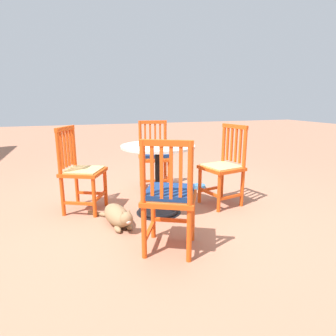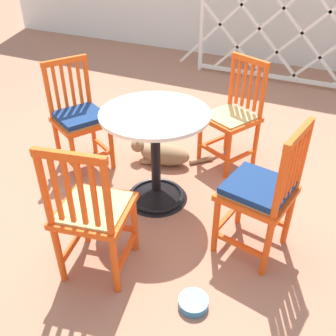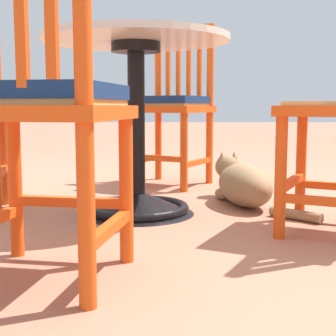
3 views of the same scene
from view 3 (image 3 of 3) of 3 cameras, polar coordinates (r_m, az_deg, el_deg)
name	(u,v)px [view 3 (image 3 of 3)]	position (r m, az deg, el deg)	size (l,w,h in m)	color
ground_plane	(159,207)	(2.22, -1.09, -4.55)	(24.00, 24.00, 0.00)	#A36B51
cafe_table	(137,146)	(2.06, -3.63, 2.53)	(0.76, 0.76, 0.73)	black
orange_chair_near_fence	(172,106)	(2.83, 0.45, 7.07)	(0.54, 0.54, 0.91)	#E04C14
orange_chair_at_corner	(39,107)	(1.28, -14.59, 6.84)	(0.46, 0.46, 0.91)	#E04C14
tabby_cat	(242,184)	(2.30, 8.48, -1.81)	(0.68, 0.40, 0.23)	#8E704C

